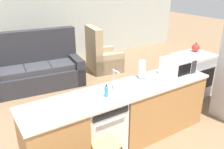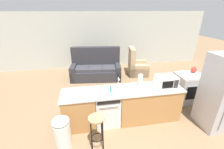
{
  "view_description": "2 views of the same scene",
  "coord_description": "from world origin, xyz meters",
  "px_view_note": "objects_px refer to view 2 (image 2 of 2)",
  "views": [
    {
      "loc": [
        -1.63,
        -2.46,
        2.37
      ],
      "look_at": [
        0.35,
        0.61,
        0.87
      ],
      "focal_mm": 38.0,
      "sensor_mm": 36.0,
      "label": 1
    },
    {
      "loc": [
        -0.66,
        -3.05,
        2.68
      ],
      "look_at": [
        -0.03,
        0.58,
        1.07
      ],
      "focal_mm": 24.0,
      "sensor_mm": 36.0,
      "label": 2
    }
  ],
  "objects_px": {
    "microwave": "(166,81)",
    "kettle": "(194,70)",
    "paper_towel_roll": "(140,80)",
    "stove_range": "(188,88)",
    "trash_bin": "(62,133)",
    "couch": "(96,69)",
    "bar_stool": "(96,126)",
    "dishwasher": "(107,108)",
    "soap_bottle": "(111,89)",
    "armchair": "(136,67)",
    "refrigerator": "(222,93)"
  },
  "relations": [
    {
      "from": "microwave",
      "to": "kettle",
      "type": "bearing_deg",
      "value": 27.8
    },
    {
      "from": "paper_towel_roll",
      "to": "stove_range",
      "type": "bearing_deg",
      "value": 11.79
    },
    {
      "from": "trash_bin",
      "to": "couch",
      "type": "relative_size",
      "value": 0.35
    },
    {
      "from": "kettle",
      "to": "bar_stool",
      "type": "bearing_deg",
      "value": -155.96
    },
    {
      "from": "bar_stool",
      "to": "dishwasher",
      "type": "bearing_deg",
      "value": 65.57
    },
    {
      "from": "soap_bottle",
      "to": "trash_bin",
      "type": "height_order",
      "value": "soap_bottle"
    },
    {
      "from": "stove_range",
      "to": "armchair",
      "type": "xyz_separation_m",
      "value": [
        -0.92,
        2.29,
        -0.1
      ]
    },
    {
      "from": "bar_stool",
      "to": "trash_bin",
      "type": "relative_size",
      "value": 1.0
    },
    {
      "from": "refrigerator",
      "to": "bar_stool",
      "type": "xyz_separation_m",
      "value": [
        -2.92,
        -0.15,
        -0.37
      ]
    },
    {
      "from": "paper_towel_roll",
      "to": "armchair",
      "type": "bearing_deg",
      "value": 73.13
    },
    {
      "from": "dishwasher",
      "to": "trash_bin",
      "type": "distance_m",
      "value": 1.18
    },
    {
      "from": "microwave",
      "to": "stove_range",
      "type": "bearing_deg",
      "value": 26.11
    },
    {
      "from": "stove_range",
      "to": "paper_towel_roll",
      "type": "bearing_deg",
      "value": -168.21
    },
    {
      "from": "stove_range",
      "to": "microwave",
      "type": "relative_size",
      "value": 1.8
    },
    {
      "from": "bar_stool",
      "to": "microwave",
      "type": "bearing_deg",
      "value": 21.2
    },
    {
      "from": "soap_bottle",
      "to": "kettle",
      "type": "xyz_separation_m",
      "value": [
        2.69,
        0.73,
        0.01
      ]
    },
    {
      "from": "paper_towel_roll",
      "to": "trash_bin",
      "type": "bearing_deg",
      "value": -157.29
    },
    {
      "from": "stove_range",
      "to": "refrigerator",
      "type": "distance_m",
      "value": 1.19
    },
    {
      "from": "dishwasher",
      "to": "refrigerator",
      "type": "distance_m",
      "value": 2.7
    },
    {
      "from": "refrigerator",
      "to": "trash_bin",
      "type": "height_order",
      "value": "refrigerator"
    },
    {
      "from": "kettle",
      "to": "trash_bin",
      "type": "height_order",
      "value": "kettle"
    },
    {
      "from": "dishwasher",
      "to": "couch",
      "type": "bearing_deg",
      "value": 91.34
    },
    {
      "from": "kettle",
      "to": "couch",
      "type": "relative_size",
      "value": 0.1
    },
    {
      "from": "dishwasher",
      "to": "paper_towel_roll",
      "type": "bearing_deg",
      "value": 12.14
    },
    {
      "from": "trash_bin",
      "to": "stove_range",
      "type": "bearing_deg",
      "value": 17.68
    },
    {
      "from": "microwave",
      "to": "trash_bin",
      "type": "height_order",
      "value": "microwave"
    },
    {
      "from": "microwave",
      "to": "couch",
      "type": "distance_m",
      "value": 3.27
    },
    {
      "from": "refrigerator",
      "to": "bar_stool",
      "type": "bearing_deg",
      "value": -177.09
    },
    {
      "from": "microwave",
      "to": "paper_towel_roll",
      "type": "xyz_separation_m",
      "value": [
        -0.6,
        0.19,
        -0.0
      ]
    },
    {
      "from": "armchair",
      "to": "stove_range",
      "type": "bearing_deg",
      "value": -68.18
    },
    {
      "from": "soap_bottle",
      "to": "couch",
      "type": "bearing_deg",
      "value": 92.95
    },
    {
      "from": "armchair",
      "to": "dishwasher",
      "type": "bearing_deg",
      "value": -120.73
    },
    {
      "from": "stove_range",
      "to": "bar_stool",
      "type": "distance_m",
      "value": 3.17
    },
    {
      "from": "paper_towel_roll",
      "to": "armchair",
      "type": "height_order",
      "value": "armchair"
    },
    {
      "from": "refrigerator",
      "to": "microwave",
      "type": "height_order",
      "value": "refrigerator"
    },
    {
      "from": "bar_stool",
      "to": "kettle",
      "type": "bearing_deg",
      "value": 24.04
    },
    {
      "from": "soap_bottle",
      "to": "dishwasher",
      "type": "bearing_deg",
      "value": 149.39
    },
    {
      "from": "kettle",
      "to": "stove_range",
      "type": "bearing_deg",
      "value": -142.29
    },
    {
      "from": "dishwasher",
      "to": "armchair",
      "type": "height_order",
      "value": "armchair"
    },
    {
      "from": "bar_stool",
      "to": "couch",
      "type": "relative_size",
      "value": 0.35
    },
    {
      "from": "dishwasher",
      "to": "bar_stool",
      "type": "xyz_separation_m",
      "value": [
        -0.32,
        -0.7,
        0.11
      ]
    },
    {
      "from": "trash_bin",
      "to": "armchair",
      "type": "distance_m",
      "value": 4.37
    },
    {
      "from": "dishwasher",
      "to": "stove_range",
      "type": "distance_m",
      "value": 2.66
    },
    {
      "from": "kettle",
      "to": "dishwasher",
      "type": "bearing_deg",
      "value": -166.22
    },
    {
      "from": "bar_stool",
      "to": "couch",
      "type": "distance_m",
      "value": 3.52
    },
    {
      "from": "couch",
      "to": "armchair",
      "type": "height_order",
      "value": "couch"
    },
    {
      "from": "stove_range",
      "to": "couch",
      "type": "relative_size",
      "value": 0.43
    },
    {
      "from": "dishwasher",
      "to": "kettle",
      "type": "xyz_separation_m",
      "value": [
        2.77,
        0.68,
        0.56
      ]
    },
    {
      "from": "refrigerator",
      "to": "bar_stool",
      "type": "distance_m",
      "value": 2.94
    },
    {
      "from": "dishwasher",
      "to": "stove_range",
      "type": "relative_size",
      "value": 0.93
    }
  ]
}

